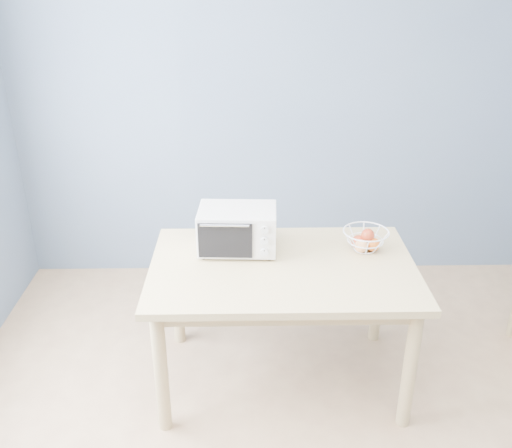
{
  "coord_description": "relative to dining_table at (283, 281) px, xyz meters",
  "views": [
    {
      "loc": [
        -0.37,
        -1.67,
        2.22
      ],
      "look_at": [
        -0.32,
        1.07,
        0.93
      ],
      "focal_mm": 40.0,
      "sensor_mm": 36.0,
      "label": 1
    }
  ],
  "objects": [
    {
      "name": "room",
      "position": [
        0.18,
        -0.95,
        0.65
      ],
      "size": [
        4.01,
        4.51,
        2.61
      ],
      "color": "tan",
      "rests_on": "ground"
    },
    {
      "name": "dining_table",
      "position": [
        0.0,
        0.0,
        0.0
      ],
      "size": [
        1.4,
        0.9,
        0.75
      ],
      "color": "tan",
      "rests_on": "ground"
    },
    {
      "name": "toaster_oven",
      "position": [
        -0.26,
        0.17,
        0.23
      ],
      "size": [
        0.43,
        0.32,
        0.25
      ],
      "rotation": [
        0.0,
        0.0,
        -0.05
      ],
      "color": "silver",
      "rests_on": "dining_table"
    },
    {
      "name": "fruit_basket",
      "position": [
        0.46,
        0.16,
        0.16
      ],
      "size": [
        0.28,
        0.28,
        0.13
      ],
      "rotation": [
        0.0,
        0.0,
        -0.09
      ],
      "color": "silver",
      "rests_on": "dining_table"
    }
  ]
}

